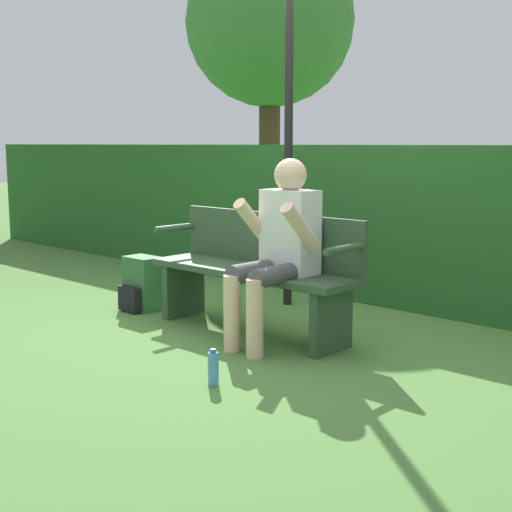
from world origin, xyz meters
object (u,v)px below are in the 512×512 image
backpack (142,285)px  signpost (288,100)px  water_bottle (213,368)px  person_seated (279,242)px  tree (270,23)px  park_bench (256,269)px

backpack → signpost: signpost is taller
signpost → water_bottle: bearing=-60.4°
backpack → person_seated: bearing=1.1°
signpost → backpack: bearing=-127.1°
person_seated → backpack: person_seated is taller
tree → signpost: bearing=-45.5°
water_bottle → tree: bearing=129.4°
signpost → tree: bearing=134.5°
park_bench → person_seated: 0.42m
signpost → tree: size_ratio=0.73×
person_seated → backpack: bearing=-178.9°
water_bottle → signpost: size_ratio=0.07×
person_seated → signpost: (-0.74, 0.93, 0.99)m
person_seated → tree: (-3.53, 3.78, 2.23)m
park_bench → person_seated: size_ratio=1.36×
park_bench → backpack: (-1.13, -0.15, -0.25)m
park_bench → signpost: 1.52m
tree → person_seated: bearing=-46.9°
water_bottle → tree: (-3.83, 4.67, 2.82)m
park_bench → water_bottle: 1.24m
park_bench → signpost: size_ratio=0.56×
signpost → park_bench: bearing=-63.4°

